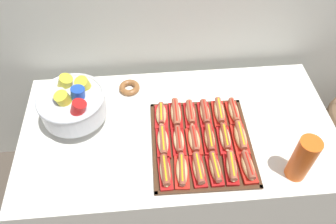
# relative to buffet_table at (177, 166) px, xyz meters

# --- Properties ---
(ground_plane) EXTENTS (10.00, 10.00, 0.00)m
(ground_plane) POSITION_rel_buffet_table_xyz_m (0.00, 0.00, -0.41)
(ground_plane) COLOR #4C4238
(buffet_table) EXTENTS (1.60, 0.84, 0.79)m
(buffet_table) POSITION_rel_buffet_table_xyz_m (0.00, 0.00, 0.00)
(buffet_table) COLOR white
(buffet_table) RESTS_ON ground_plane
(serving_tray) EXTENTS (0.49, 0.54, 0.01)m
(serving_tray) POSITION_rel_buffet_table_xyz_m (0.10, -0.11, 0.38)
(serving_tray) COLOR #472B19
(serving_tray) RESTS_ON buffet_table
(hot_dog_0) EXTENTS (0.06, 0.17, 0.06)m
(hot_dog_0) POSITION_rel_buffet_table_xyz_m (-0.09, -0.27, 0.41)
(hot_dog_0) COLOR red
(hot_dog_0) RESTS_ON serving_tray
(hot_dog_1) EXTENTS (0.08, 0.17, 0.06)m
(hot_dog_1) POSITION_rel_buffet_table_xyz_m (-0.02, -0.27, 0.41)
(hot_dog_1) COLOR red
(hot_dog_1) RESTS_ON serving_tray
(hot_dog_2) EXTENTS (0.06, 0.16, 0.06)m
(hot_dog_2) POSITION_rel_buffet_table_xyz_m (0.06, -0.27, 0.41)
(hot_dog_2) COLOR red
(hot_dog_2) RESTS_ON serving_tray
(hot_dog_3) EXTENTS (0.06, 0.16, 0.06)m
(hot_dog_3) POSITION_rel_buffet_table_xyz_m (0.13, -0.27, 0.41)
(hot_dog_3) COLOR red
(hot_dog_3) RESTS_ON serving_tray
(hot_dog_4) EXTENTS (0.07, 0.16, 0.06)m
(hot_dog_4) POSITION_rel_buffet_table_xyz_m (0.21, -0.27, 0.41)
(hot_dog_4) COLOR #B21414
(hot_dog_4) RESTS_ON serving_tray
(hot_dog_5) EXTENTS (0.07, 0.16, 0.06)m
(hot_dog_5) POSITION_rel_buffet_table_xyz_m (0.28, -0.27, 0.41)
(hot_dog_5) COLOR red
(hot_dog_5) RESTS_ON serving_tray
(hot_dog_6) EXTENTS (0.07, 0.17, 0.06)m
(hot_dog_6) POSITION_rel_buffet_table_xyz_m (-0.09, -0.10, 0.41)
(hot_dog_6) COLOR #B21414
(hot_dog_6) RESTS_ON serving_tray
(hot_dog_7) EXTENTS (0.06, 0.16, 0.06)m
(hot_dog_7) POSITION_rel_buffet_table_xyz_m (-0.01, -0.10, 0.41)
(hot_dog_7) COLOR #B21414
(hot_dog_7) RESTS_ON serving_tray
(hot_dog_8) EXTENTS (0.07, 0.16, 0.06)m
(hot_dog_8) POSITION_rel_buffet_table_xyz_m (0.06, -0.10, 0.41)
(hot_dog_8) COLOR red
(hot_dog_8) RESTS_ON serving_tray
(hot_dog_9) EXTENTS (0.07, 0.16, 0.06)m
(hot_dog_9) POSITION_rel_buffet_table_xyz_m (0.14, -0.11, 0.41)
(hot_dog_9) COLOR #B21414
(hot_dog_9) RESTS_ON serving_tray
(hot_dog_10) EXTENTS (0.07, 0.17, 0.06)m
(hot_dog_10) POSITION_rel_buffet_table_xyz_m (0.21, -0.11, 0.41)
(hot_dog_10) COLOR red
(hot_dog_10) RESTS_ON serving_tray
(hot_dog_11) EXTENTS (0.07, 0.18, 0.06)m
(hot_dog_11) POSITION_rel_buffet_table_xyz_m (0.29, -0.11, 0.41)
(hot_dog_11) COLOR red
(hot_dog_11) RESTS_ON serving_tray
(hot_dog_12) EXTENTS (0.08, 0.16, 0.06)m
(hot_dog_12) POSITION_rel_buffet_table_xyz_m (-0.08, 0.06, 0.41)
(hot_dog_12) COLOR red
(hot_dog_12) RESTS_ON serving_tray
(hot_dog_13) EXTENTS (0.07, 0.18, 0.07)m
(hot_dog_13) POSITION_rel_buffet_table_xyz_m (-0.01, 0.06, 0.41)
(hot_dog_13) COLOR #B21414
(hot_dog_13) RESTS_ON serving_tray
(hot_dog_14) EXTENTS (0.06, 0.17, 0.06)m
(hot_dog_14) POSITION_rel_buffet_table_xyz_m (0.07, 0.06, 0.41)
(hot_dog_14) COLOR red
(hot_dog_14) RESTS_ON serving_tray
(hot_dog_15) EXTENTS (0.06, 0.17, 0.06)m
(hot_dog_15) POSITION_rel_buffet_table_xyz_m (0.14, 0.06, 0.41)
(hot_dog_15) COLOR red
(hot_dog_15) RESTS_ON serving_tray
(hot_dog_16) EXTENTS (0.07, 0.18, 0.06)m
(hot_dog_16) POSITION_rel_buffet_table_xyz_m (0.22, 0.06, 0.41)
(hot_dog_16) COLOR red
(hot_dog_16) RESTS_ON serving_tray
(hot_dog_17) EXTENTS (0.06, 0.16, 0.06)m
(hot_dog_17) POSITION_rel_buffet_table_xyz_m (0.29, 0.06, 0.41)
(hot_dog_17) COLOR red
(hot_dog_17) RESTS_ON serving_tray
(punch_bowl) EXTENTS (0.33, 0.33, 0.25)m
(punch_bowl) POSITION_rel_buffet_table_xyz_m (-0.51, 0.09, 0.51)
(punch_bowl) COLOR silver
(punch_bowl) RESTS_ON buffet_table
(cup_stack) EXTENTS (0.09, 0.09, 0.24)m
(cup_stack) POSITION_rel_buffet_table_xyz_m (0.50, -0.31, 0.50)
(cup_stack) COLOR #EA5B19
(cup_stack) RESTS_ON buffet_table
(donut) EXTENTS (0.12, 0.12, 0.03)m
(donut) POSITION_rel_buffet_table_xyz_m (-0.24, 0.29, 0.39)
(donut) COLOR brown
(donut) RESTS_ON buffet_table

